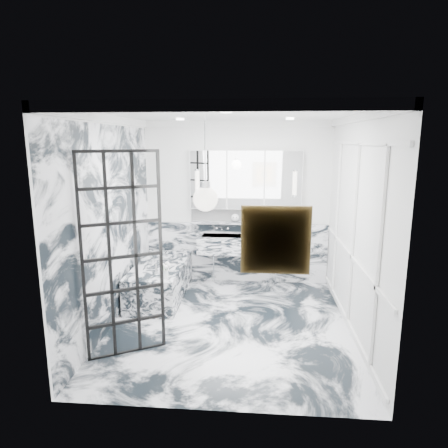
# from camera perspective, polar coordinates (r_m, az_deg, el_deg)

# --- Properties ---
(floor) EXTENTS (3.60, 3.60, 0.00)m
(floor) POSITION_cam_1_polar(r_m,az_deg,el_deg) (5.65, 0.78, -14.13)
(floor) COLOR white
(floor) RESTS_ON ground
(ceiling) EXTENTS (3.60, 3.60, 0.00)m
(ceiling) POSITION_cam_1_polar(r_m,az_deg,el_deg) (5.09, 0.87, 15.49)
(ceiling) COLOR white
(ceiling) RESTS_ON wall_back
(wall_back) EXTENTS (3.60, 0.00, 3.60)m
(wall_back) POSITION_cam_1_polar(r_m,az_deg,el_deg) (6.96, 1.86, 2.95)
(wall_back) COLOR white
(wall_back) RESTS_ON floor
(wall_front) EXTENTS (3.60, 0.00, 3.60)m
(wall_front) POSITION_cam_1_polar(r_m,az_deg,el_deg) (3.46, -1.29, -6.26)
(wall_front) COLOR white
(wall_front) RESTS_ON floor
(wall_left) EXTENTS (0.00, 3.60, 3.60)m
(wall_left) POSITION_cam_1_polar(r_m,az_deg,el_deg) (5.54, -15.92, 0.19)
(wall_left) COLOR white
(wall_left) RESTS_ON floor
(wall_right) EXTENTS (0.00, 3.60, 3.60)m
(wall_right) POSITION_cam_1_polar(r_m,az_deg,el_deg) (5.33, 18.24, -0.40)
(wall_right) COLOR white
(wall_right) RESTS_ON floor
(marble_clad_back) EXTENTS (3.18, 0.05, 1.05)m
(marble_clad_back) POSITION_cam_1_polar(r_m,az_deg,el_deg) (7.13, 1.81, -4.05)
(marble_clad_back) COLOR white
(marble_clad_back) RESTS_ON floor
(marble_clad_left) EXTENTS (0.02, 3.56, 2.68)m
(marble_clad_left) POSITION_cam_1_polar(r_m,az_deg,el_deg) (5.55, -15.74, -0.42)
(marble_clad_left) COLOR white
(marble_clad_left) RESTS_ON floor
(panel_molding) EXTENTS (0.03, 3.40, 2.30)m
(panel_molding) POSITION_cam_1_polar(r_m,az_deg,el_deg) (5.35, 17.96, -1.45)
(panel_molding) COLOR white
(panel_molding) RESTS_ON floor
(soap_bottle_a) EXTENTS (0.09, 0.09, 0.21)m
(soap_bottle_a) POSITION_cam_1_polar(r_m,az_deg,el_deg) (6.91, 8.00, 1.05)
(soap_bottle_a) COLOR #8C5919
(soap_bottle_a) RESTS_ON ledge
(soap_bottle_b) EXTENTS (0.09, 0.09, 0.16)m
(soap_bottle_b) POSITION_cam_1_polar(r_m,az_deg,el_deg) (6.91, 6.05, 0.86)
(soap_bottle_b) COLOR #4C4C51
(soap_bottle_b) RESTS_ON ledge
(soap_bottle_c) EXTENTS (0.14, 0.14, 0.16)m
(soap_bottle_c) POSITION_cam_1_polar(r_m,az_deg,el_deg) (6.94, 10.09, 0.79)
(soap_bottle_c) COLOR silver
(soap_bottle_c) RESTS_ON ledge
(face_pot) EXTENTS (0.14, 0.14, 0.14)m
(face_pot) POSITION_cam_1_polar(r_m,az_deg,el_deg) (6.92, 1.60, 0.91)
(face_pot) COLOR white
(face_pot) RESTS_ON ledge
(amber_bottle) EXTENTS (0.04, 0.04, 0.10)m
(amber_bottle) POSITION_cam_1_polar(r_m,az_deg,el_deg) (6.91, 5.35, 0.65)
(amber_bottle) COLOR #8C5919
(amber_bottle) RESTS_ON ledge
(flower_vase) EXTENTS (0.07, 0.07, 0.12)m
(flower_vase) POSITION_cam_1_polar(r_m,az_deg,el_deg) (5.77, -8.33, -7.15)
(flower_vase) COLOR silver
(flower_vase) RESTS_ON bathtub
(crittall_door) EXTENTS (0.79, 0.46, 2.37)m
(crittall_door) POSITION_cam_1_polar(r_m,az_deg,el_deg) (4.68, -14.24, -4.58)
(crittall_door) COLOR black
(crittall_door) RESTS_ON floor
(artwork) EXTENTS (0.49, 0.05, 0.49)m
(artwork) POSITION_cam_1_polar(r_m,az_deg,el_deg) (3.42, 7.38, -2.26)
(artwork) COLOR #B57F12
(artwork) RESTS_ON wall_front
(pendant_light) EXTENTS (0.25, 0.25, 0.25)m
(pendant_light) POSITION_cam_1_polar(r_m,az_deg,el_deg) (3.94, -2.67, 3.60)
(pendant_light) COLOR white
(pendant_light) RESTS_ON ceiling
(trough_sink) EXTENTS (1.60, 0.45, 0.30)m
(trough_sink) POSITION_cam_1_polar(r_m,az_deg,el_deg) (6.86, 2.97, -2.93)
(trough_sink) COLOR silver
(trough_sink) RESTS_ON wall_back
(ledge) EXTENTS (1.90, 0.14, 0.04)m
(ledge) POSITION_cam_1_polar(r_m,az_deg,el_deg) (6.94, 3.05, 0.14)
(ledge) COLOR silver
(ledge) RESTS_ON wall_back
(subway_tile) EXTENTS (1.90, 0.03, 0.23)m
(subway_tile) POSITION_cam_1_polar(r_m,az_deg,el_deg) (6.97, 3.08, 1.32)
(subway_tile) COLOR white
(subway_tile) RESTS_ON wall_back
(mirror_cabinet) EXTENTS (1.90, 0.16, 1.00)m
(mirror_cabinet) POSITION_cam_1_polar(r_m,az_deg,el_deg) (6.83, 3.12, 6.32)
(mirror_cabinet) COLOR white
(mirror_cabinet) RESTS_ON wall_back
(sconce_left) EXTENTS (0.07, 0.07, 0.40)m
(sconce_left) POSITION_cam_1_polar(r_m,az_deg,el_deg) (6.81, -3.85, 5.96)
(sconce_left) COLOR white
(sconce_left) RESTS_ON mirror_cabinet
(sconce_right) EXTENTS (0.07, 0.07, 0.40)m
(sconce_right) POSITION_cam_1_polar(r_m,az_deg,el_deg) (6.77, 10.08, 5.76)
(sconce_right) COLOR white
(sconce_right) RESTS_ON mirror_cabinet
(bathtub) EXTENTS (0.75, 1.65, 0.55)m
(bathtub) POSITION_cam_1_polar(r_m,az_deg,el_deg) (6.54, -9.07, -7.98)
(bathtub) COLOR silver
(bathtub) RESTS_ON floor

